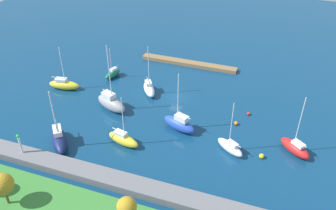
{
  "coord_description": "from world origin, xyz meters",
  "views": [
    {
      "loc": [
        -19.4,
        59.51,
        40.58
      ],
      "look_at": [
        0.0,
        5.13,
        1.5
      ],
      "focal_mm": 37.88,
      "sensor_mm": 36.0,
      "label": 1
    }
  ],
  "objects_px": {
    "sailboat_gray_by_breakwater": "(111,103)",
    "sailboat_red_center_basin": "(295,148)",
    "park_tree_center": "(2,185)",
    "sailboat_green_outer_mooring": "(113,74)",
    "mooring_buoy_yellow": "(262,156)",
    "pier_dock": "(189,63)",
    "sailboat_white_lone_north": "(149,89)",
    "park_tree_mideast": "(127,207)",
    "sailboat_navy_far_north": "(59,139)",
    "sailboat_yellow_near_pier": "(64,85)",
    "sailboat_yellow_inner_mooring": "(123,139)",
    "harbor_beacon": "(20,142)",
    "sailboat_blue_far_south": "(179,124)",
    "mooring_buoy_orange": "(236,123)",
    "mooring_buoy_red": "(249,114)",
    "sailboat_white_east_end": "(230,147)"
  },
  "relations": [
    {
      "from": "sailboat_yellow_inner_mooring",
      "to": "mooring_buoy_red",
      "type": "xyz_separation_m",
      "value": [
        -19.31,
        -16.16,
        -0.78
      ]
    },
    {
      "from": "sailboat_white_lone_north",
      "to": "mooring_buoy_red",
      "type": "xyz_separation_m",
      "value": [
        -21.41,
        0.93,
        -0.8
      ]
    },
    {
      "from": "harbor_beacon",
      "to": "sailboat_yellow_near_pier",
      "type": "bearing_deg",
      "value": -74.02
    },
    {
      "from": "park_tree_center",
      "to": "mooring_buoy_red",
      "type": "xyz_separation_m",
      "value": [
        -28.6,
        -34.19,
        -4.23
      ]
    },
    {
      "from": "sailboat_white_east_end",
      "to": "sailboat_green_outer_mooring",
      "type": "bearing_deg",
      "value": 5.31
    },
    {
      "from": "sailboat_yellow_inner_mooring",
      "to": "sailboat_yellow_near_pier",
      "type": "distance_m",
      "value": 23.72
    },
    {
      "from": "pier_dock",
      "to": "park_tree_mideast",
      "type": "height_order",
      "value": "park_tree_mideast"
    },
    {
      "from": "sailboat_gray_by_breakwater",
      "to": "sailboat_blue_far_south",
      "type": "height_order",
      "value": "sailboat_gray_by_breakwater"
    },
    {
      "from": "sailboat_yellow_inner_mooring",
      "to": "sailboat_navy_far_north",
      "type": "relative_size",
      "value": 0.87
    },
    {
      "from": "harbor_beacon",
      "to": "sailboat_blue_far_south",
      "type": "relative_size",
      "value": 0.32
    },
    {
      "from": "sailboat_navy_far_north",
      "to": "sailboat_gray_by_breakwater",
      "type": "bearing_deg",
      "value": 125.54
    },
    {
      "from": "mooring_buoy_yellow",
      "to": "sailboat_blue_far_south",
      "type": "bearing_deg",
      "value": -10.08
    },
    {
      "from": "park_tree_mideast",
      "to": "sailboat_blue_far_south",
      "type": "distance_m",
      "value": 22.92
    },
    {
      "from": "sailboat_gray_by_breakwater",
      "to": "sailboat_white_lone_north",
      "type": "height_order",
      "value": "sailboat_gray_by_breakwater"
    },
    {
      "from": "sailboat_yellow_inner_mooring",
      "to": "sailboat_white_lone_north",
      "type": "relative_size",
      "value": 0.89
    },
    {
      "from": "mooring_buoy_yellow",
      "to": "sailboat_yellow_near_pier",
      "type": "bearing_deg",
      "value": -10.43
    },
    {
      "from": "park_tree_mideast",
      "to": "sailboat_navy_far_north",
      "type": "relative_size",
      "value": 0.42
    },
    {
      "from": "sailboat_white_lone_north",
      "to": "sailboat_yellow_near_pier",
      "type": "bearing_deg",
      "value": -109.51
    },
    {
      "from": "harbor_beacon",
      "to": "sailboat_yellow_inner_mooring",
      "type": "relative_size",
      "value": 0.38
    },
    {
      "from": "park_tree_center",
      "to": "mooring_buoy_red",
      "type": "bearing_deg",
      "value": -129.91
    },
    {
      "from": "sailboat_white_east_end",
      "to": "sailboat_navy_far_north",
      "type": "xyz_separation_m",
      "value": [
        28.19,
        8.41,
        0.37
      ]
    },
    {
      "from": "park_tree_center",
      "to": "mooring_buoy_orange",
      "type": "bearing_deg",
      "value": -131.68
    },
    {
      "from": "harbor_beacon",
      "to": "sailboat_red_center_basin",
      "type": "height_order",
      "value": "sailboat_red_center_basin"
    },
    {
      "from": "park_tree_center",
      "to": "mooring_buoy_yellow",
      "type": "distance_m",
      "value": 39.81
    },
    {
      "from": "sailboat_gray_by_breakwater",
      "to": "sailboat_yellow_near_pier",
      "type": "bearing_deg",
      "value": -173.28
    },
    {
      "from": "sailboat_gray_by_breakwater",
      "to": "sailboat_red_center_basin",
      "type": "relative_size",
      "value": 1.28
    },
    {
      "from": "sailboat_white_east_end",
      "to": "sailboat_blue_far_south",
      "type": "relative_size",
      "value": 0.84
    },
    {
      "from": "sailboat_yellow_inner_mooring",
      "to": "park_tree_mideast",
      "type": "bearing_deg",
      "value": -48.7
    },
    {
      "from": "mooring_buoy_red",
      "to": "mooring_buoy_yellow",
      "type": "distance_m",
      "value": 12.36
    },
    {
      "from": "sailboat_yellow_inner_mooring",
      "to": "sailboat_yellow_near_pier",
      "type": "bearing_deg",
      "value": 161.77
    },
    {
      "from": "sailboat_white_east_end",
      "to": "sailboat_white_lone_north",
      "type": "bearing_deg",
      "value": 1.03
    },
    {
      "from": "sailboat_green_outer_mooring",
      "to": "mooring_buoy_yellow",
      "type": "height_order",
      "value": "sailboat_green_outer_mooring"
    },
    {
      "from": "park_tree_center",
      "to": "mooring_buoy_yellow",
      "type": "xyz_separation_m",
      "value": [
        -32.59,
        -22.49,
        -4.11
      ]
    },
    {
      "from": "harbor_beacon",
      "to": "park_tree_mideast",
      "type": "xyz_separation_m",
      "value": [
        -22.26,
        6.64,
        0.81
      ]
    },
    {
      "from": "sailboat_white_east_end",
      "to": "sailboat_green_outer_mooring",
      "type": "relative_size",
      "value": 1.33
    },
    {
      "from": "park_tree_mideast",
      "to": "sailboat_white_east_end",
      "type": "relative_size",
      "value": 0.48
    },
    {
      "from": "pier_dock",
      "to": "mooring_buoy_yellow",
      "type": "bearing_deg",
      "value": 127.12
    },
    {
      "from": "park_tree_center",
      "to": "sailboat_red_center_basin",
      "type": "height_order",
      "value": "sailboat_red_center_basin"
    },
    {
      "from": "sailboat_white_east_end",
      "to": "mooring_buoy_orange",
      "type": "bearing_deg",
      "value": -53.87
    },
    {
      "from": "sailboat_white_lone_north",
      "to": "sailboat_yellow_near_pier",
      "type": "xyz_separation_m",
      "value": [
        18.07,
        4.63,
        0.02
      ]
    },
    {
      "from": "sailboat_blue_far_south",
      "to": "mooring_buoy_yellow",
      "type": "height_order",
      "value": "sailboat_blue_far_south"
    },
    {
      "from": "mooring_buoy_red",
      "to": "pier_dock",
      "type": "bearing_deg",
      "value": -43.46
    },
    {
      "from": "pier_dock",
      "to": "park_tree_mideast",
      "type": "distance_m",
      "value": 48.56
    },
    {
      "from": "sailboat_red_center_basin",
      "to": "mooring_buoy_orange",
      "type": "bearing_deg",
      "value": 17.1
    },
    {
      "from": "pier_dock",
      "to": "sailboat_yellow_near_pier",
      "type": "height_order",
      "value": "sailboat_yellow_near_pier"
    },
    {
      "from": "sailboat_white_lone_north",
      "to": "harbor_beacon",
      "type": "bearing_deg",
      "value": -58.58
    },
    {
      "from": "pier_dock",
      "to": "sailboat_white_lone_north",
      "type": "xyz_separation_m",
      "value": [
        4.19,
        15.39,
        0.69
      ]
    },
    {
      "from": "sailboat_navy_far_north",
      "to": "sailboat_red_center_basin",
      "type": "relative_size",
      "value": 1.03
    },
    {
      "from": "sailboat_green_outer_mooring",
      "to": "mooring_buoy_orange",
      "type": "bearing_deg",
      "value": 89.38
    },
    {
      "from": "park_tree_mideast",
      "to": "sailboat_yellow_near_pier",
      "type": "bearing_deg",
      "value": -44.62
    }
  ]
}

